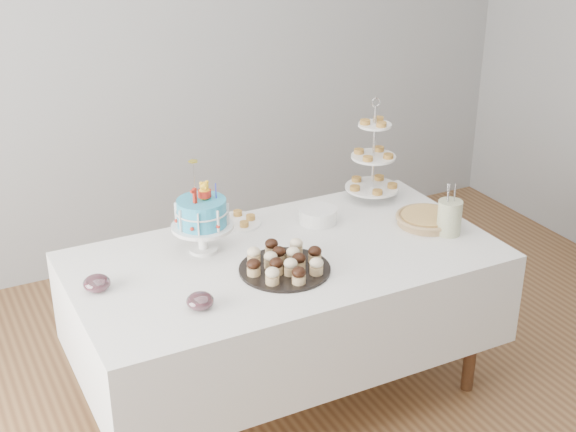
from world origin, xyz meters
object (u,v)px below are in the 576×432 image
tiered_stand (373,157)px  utensil_pitcher (450,216)px  pie (428,219)px  plate_stack (318,215)px  jam_bowl_b (97,283)px  cupcake_tray (285,261)px  jam_bowl_a (200,301)px  table (285,298)px  pastry_plate (237,221)px  birthday_cake (203,228)px

tiered_stand → utensil_pitcher: tiered_stand is taller
pie → plate_stack: 0.53m
plate_stack → jam_bowl_b: size_ratio=1.63×
cupcake_tray → jam_bowl_a: cupcake_tray is taller
table → pie: size_ratio=6.17×
cupcake_tray → pastry_plate: (0.01, 0.53, -0.03)m
cupcake_tray → jam_bowl_b: 0.79m
tiered_stand → jam_bowl_b: size_ratio=4.76×
plate_stack → pastry_plate: plate_stack is taller
birthday_cake → utensil_pitcher: bearing=-34.2°
table → utensil_pitcher: utensil_pitcher is taller
plate_stack → utensil_pitcher: 0.63m
birthday_cake → jam_bowl_b: 0.55m
pastry_plate → birthday_cake: bearing=-141.5°
jam_bowl_b → birthday_cake: bearing=14.1°
birthday_cake → jam_bowl_b: birthday_cake is taller
cupcake_tray → pie: bearing=7.3°
pastry_plate → jam_bowl_a: size_ratio=2.16×
jam_bowl_b → utensil_pitcher: bearing=-8.0°
utensil_pitcher → birthday_cake: bearing=140.3°
birthday_cake → pie: size_ratio=1.39×
plate_stack → jam_bowl_a: bearing=-148.7°
jam_bowl_a → pie: bearing=10.3°
cupcake_tray → pie: cupcake_tray is taller
table → tiered_stand: 0.91m
plate_stack → table: bearing=-141.9°
birthday_cake → plate_stack: 0.62m
pie → utensil_pitcher: bearing=-79.8°
cupcake_tray → jam_bowl_b: (-0.77, 0.20, -0.01)m
table → jam_bowl_b: jam_bowl_b is taller
pie → jam_bowl_a: jam_bowl_a is taller
cupcake_tray → tiered_stand: size_ratio=0.74×
tiered_stand → plate_stack: size_ratio=2.93×
table → cupcake_tray: bearing=-118.0°
plate_stack → jam_bowl_a: size_ratio=1.67×
birthday_cake → cupcake_tray: bearing=-69.9°
table → tiered_stand: size_ratio=3.52×
pie → pastry_plate: bearing=152.7°
pie → jam_bowl_a: bearing=-169.7°
pastry_plate → utensil_pitcher: (0.85, -0.56, 0.08)m
plate_stack → utensil_pitcher: utensil_pitcher is taller
jam_bowl_a → jam_bowl_b: (-0.33, 0.33, 0.00)m
pie → jam_bowl_b: jam_bowl_b is taller
tiered_stand → plate_stack: (-0.40, -0.13, -0.19)m
pie → tiered_stand: bearing=100.2°
pie → utensil_pitcher: utensil_pitcher is taller
utensil_pitcher → plate_stack: bearing=119.6°
pastry_plate → tiered_stand: bearing=-2.6°
table → utensil_pitcher: size_ratio=7.48×
pie → jam_bowl_a: size_ratio=2.79×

